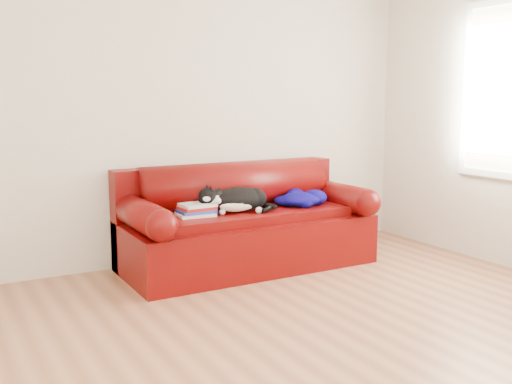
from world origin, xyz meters
TOP-DOWN VIEW (x-y plane):
  - ground at (0.00, 0.00)m, footprint 4.50×4.50m
  - room_shell at (0.12, 0.02)m, footprint 4.52×4.02m
  - sofa_base at (0.32, 1.49)m, footprint 2.10×0.90m
  - sofa_back at (0.32, 1.74)m, footprint 2.10×1.01m
  - book_stack at (-0.17, 1.45)m, footprint 0.30×0.24m
  - cat at (0.19, 1.43)m, footprint 0.69×0.34m
  - blanket at (0.82, 1.43)m, footprint 0.49×0.39m

SIDE VIEW (x-z plane):
  - ground at x=0.00m, z-range 0.00..0.00m
  - sofa_base at x=0.32m, z-range -0.01..0.49m
  - sofa_back at x=0.32m, z-range 0.10..0.98m
  - book_stack at x=-0.17m, z-range 0.50..0.60m
  - blanket at x=0.82m, z-range 0.49..0.63m
  - cat at x=0.19m, z-range 0.47..0.73m
  - room_shell at x=0.12m, z-range 0.36..2.97m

